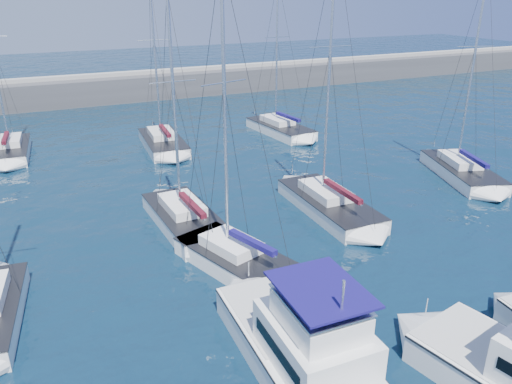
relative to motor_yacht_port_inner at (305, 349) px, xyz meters
name	(u,v)px	position (x,y,z in m)	size (l,w,h in m)	color
ground	(367,334)	(3.57, 0.90, -1.13)	(220.00, 220.00, 0.00)	black
breakwater	(121,91)	(3.57, 52.90, -0.08)	(160.00, 6.00, 4.45)	#424244
motor_yacht_port_inner	(305,349)	(0.00, 0.00, 0.00)	(3.79, 9.10, 4.69)	white
sailboat_mid_b	(185,219)	(-0.20, 13.80, -0.62)	(3.41, 8.12, 13.62)	white
sailboat_mid_c	(236,259)	(0.71, 8.06, -0.59)	(4.98, 7.52, 14.99)	white
sailboat_mid_d	(329,204)	(8.80, 12.01, -0.60)	(3.38, 8.65, 16.32)	silver
sailboat_mid_e	(461,171)	(21.30, 13.06, -0.61)	(5.56, 8.80, 15.24)	white
sailboat_back_a	(10,150)	(-9.62, 33.16, -0.59)	(3.63, 7.66, 15.63)	white
sailboat_back_b	(163,142)	(2.83, 29.94, -0.61)	(3.73, 8.36, 14.81)	silver
sailboat_back_c	(280,128)	(14.57, 29.82, -0.61)	(3.92, 8.45, 14.51)	white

